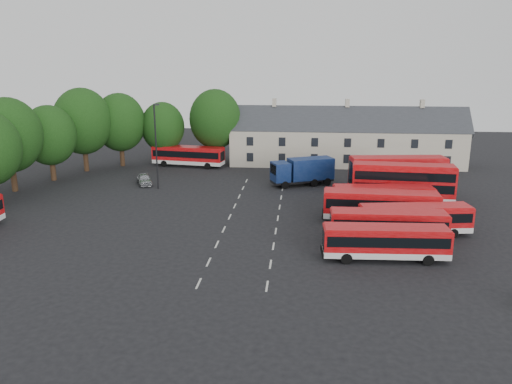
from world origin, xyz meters
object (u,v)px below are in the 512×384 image
(bus_row_a, at_px, (386,240))
(silver_car, at_px, (144,179))
(lamppost, at_px, (156,144))
(bus_dd_south, at_px, (403,181))
(box_truck, at_px, (303,170))

(bus_row_a, distance_m, silver_car, 35.66)
(bus_row_a, height_order, lamppost, lamppost)
(bus_row_a, distance_m, bus_dd_south, 17.48)
(bus_row_a, distance_m, box_truck, 25.37)
(bus_row_a, height_order, box_truck, box_truck)
(box_truck, relative_size, silver_car, 2.01)
(bus_row_a, relative_size, box_truck, 1.21)
(box_truck, height_order, lamppost, lamppost)
(box_truck, bearing_deg, bus_row_a, -97.77)
(bus_dd_south, relative_size, box_truck, 1.35)
(box_truck, xyz_separation_m, silver_car, (-20.61, -1.49, -1.26))
(bus_dd_south, bearing_deg, silver_car, 173.49)
(bus_row_a, xyz_separation_m, box_truck, (-6.62, 24.49, 0.27))
(silver_car, distance_m, lamppost, 5.86)
(bus_dd_south, height_order, silver_car, bus_dd_south)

